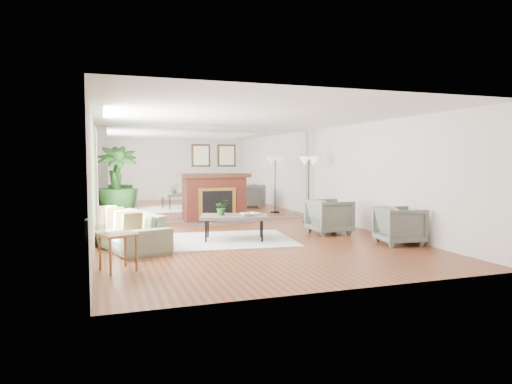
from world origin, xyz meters
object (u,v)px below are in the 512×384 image
object	(u,v)px
fireplace	(216,197)
side_table	(118,239)
armchair_back	(330,216)
potted_ficus	(117,185)
armchair_front	(400,225)
floor_lamp	(309,166)
sofa	(126,230)
coffee_table	(234,217)

from	to	relation	value
fireplace	side_table	world-z (taller)	fireplace
fireplace	armchair_back	bearing A→B (deg)	-55.29
side_table	potted_ficus	distance (m)	4.21
armchair_front	floor_lamp	world-z (taller)	floor_lamp
armchair_back	side_table	xyz separation A→B (m)	(-4.56, -2.04, 0.08)
sofa	potted_ficus	world-z (taller)	potted_ficus
armchair_front	potted_ficus	size ratio (longest dim) A/B	0.41
fireplace	coffee_table	bearing A→B (deg)	-96.65
sofa	side_table	world-z (taller)	sofa
side_table	armchair_front	bearing A→B (deg)	5.09
sofa	potted_ficus	size ratio (longest dim) A/B	1.14
armchair_front	armchair_back	bearing A→B (deg)	33.01
coffee_table	side_table	bearing A→B (deg)	-141.66
armchair_back	floor_lamp	world-z (taller)	floor_lamp
sofa	potted_ficus	distance (m)	2.43
coffee_table	armchair_back	world-z (taller)	armchair_back
fireplace	potted_ficus	distance (m)	2.62
floor_lamp	sofa	bearing A→B (deg)	-157.44
side_table	floor_lamp	world-z (taller)	floor_lamp
armchair_back	floor_lamp	distance (m)	2.08
fireplace	potted_ficus	world-z (taller)	fireplace
side_table	potted_ficus	size ratio (longest dim) A/B	0.32
sofa	side_table	bearing A→B (deg)	-23.41
armchair_back	fireplace	bearing A→B (deg)	33.45
armchair_back	armchair_front	world-z (taller)	armchair_back
fireplace	coffee_table	xyz separation A→B (m)	(-0.35, -2.98, -0.18)
armchair_back	armchair_front	distance (m)	1.72
sofa	armchair_back	distance (m)	4.37
fireplace	floor_lamp	size ratio (longest dim) A/B	1.19
coffee_table	armchair_front	world-z (taller)	armchair_front
armchair_front	side_table	bearing A→B (deg)	104.43
sofa	armchair_front	xyz separation A→B (m)	(5.05, -1.37, 0.04)
armchair_back	armchair_front	bearing A→B (deg)	-157.59
armchair_back	coffee_table	bearing A→B (deg)	94.23
armchair_front	coffee_table	bearing A→B (deg)	74.66
fireplace	sofa	world-z (taller)	fireplace
coffee_table	sofa	world-z (taller)	sofa
fireplace	floor_lamp	bearing A→B (deg)	-24.42
armchair_front	side_table	world-z (taller)	armchair_front
coffee_table	floor_lamp	xyz separation A→B (m)	(2.58, 1.96, 0.99)
sofa	floor_lamp	distance (m)	5.19
coffee_table	potted_ficus	world-z (taller)	potted_ficus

